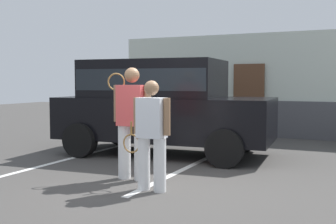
# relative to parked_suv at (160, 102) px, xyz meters

# --- Properties ---
(ground_plane) EXTENTS (40.00, 40.00, 0.00)m
(ground_plane) POSITION_rel_parked_suv_xyz_m (1.17, -2.66, -1.15)
(ground_plane) COLOR #423F3D
(parking_stripe_0) EXTENTS (0.12, 4.40, 0.01)m
(parking_stripe_0) POSITION_rel_parked_suv_xyz_m (-1.44, -1.16, -1.14)
(parking_stripe_0) COLOR silver
(parking_stripe_0) RESTS_ON ground_plane
(parking_stripe_1) EXTENTS (0.12, 4.40, 0.01)m
(parking_stripe_1) POSITION_rel_parked_suv_xyz_m (1.10, -1.16, -1.14)
(parking_stripe_1) COLOR silver
(parking_stripe_1) RESTS_ON ground_plane
(house_frontage) EXTENTS (8.51, 0.40, 2.98)m
(house_frontage) POSITION_rel_parked_suv_xyz_m (1.16, 4.04, 0.25)
(house_frontage) COLOR silver
(house_frontage) RESTS_ON ground_plane
(parked_suv) EXTENTS (4.74, 2.46, 2.05)m
(parked_suv) POSITION_rel_parked_suv_xyz_m (0.00, 0.00, 0.00)
(parked_suv) COLOR black
(parked_suv) RESTS_ON ground_plane
(tennis_player_man) EXTENTS (0.81, 0.29, 1.82)m
(tennis_player_man) POSITION_rel_parked_suv_xyz_m (0.65, -2.35, -0.20)
(tennis_player_man) COLOR white
(tennis_player_man) RESTS_ON ground_plane
(tennis_player_woman) EXTENTS (0.86, 0.26, 1.61)m
(tennis_player_woman) POSITION_rel_parked_suv_xyz_m (1.26, -2.86, -0.31)
(tennis_player_woman) COLOR white
(tennis_player_woman) RESTS_ON ground_plane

